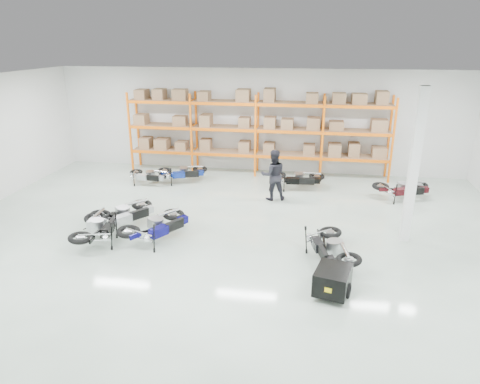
% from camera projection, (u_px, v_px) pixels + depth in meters
% --- Properties ---
extents(room, '(18.00, 18.00, 18.00)m').
position_uv_depth(room, '(229.00, 164.00, 12.35)').
color(room, silver).
rests_on(room, ground).
extents(pallet_rack, '(11.28, 0.98, 3.62)m').
position_uv_depth(pallet_rack, '(257.00, 123.00, 18.34)').
color(pallet_rack, orange).
rests_on(pallet_rack, ground).
extents(structural_column, '(0.25, 0.25, 4.50)m').
position_uv_depth(structural_column, '(414.00, 167.00, 12.03)').
color(structural_column, white).
rests_on(structural_column, ground).
extents(moto_blue_centre, '(1.90, 2.22, 1.29)m').
position_uv_depth(moto_blue_centre, '(157.00, 222.00, 12.52)').
color(moto_blue_centre, '#0A0851').
rests_on(moto_blue_centre, ground).
extents(moto_silver_left, '(1.96, 2.16, 1.27)m').
position_uv_depth(moto_silver_left, '(123.00, 210.00, 13.39)').
color(moto_silver_left, '#B1B4B8').
rests_on(moto_silver_left, ground).
extents(moto_black_far_left, '(1.21, 2.06, 1.27)m').
position_uv_depth(moto_black_far_left, '(99.00, 223.00, 12.49)').
color(moto_black_far_left, black).
rests_on(moto_black_far_left, ground).
extents(moto_touring_right, '(1.40, 2.08, 1.23)m').
position_uv_depth(moto_touring_right, '(331.00, 242.00, 11.32)').
color(moto_touring_right, black).
rests_on(moto_touring_right, ground).
extents(trailer, '(0.97, 1.65, 0.67)m').
position_uv_depth(trailer, '(333.00, 280.00, 9.90)').
color(trailer, black).
rests_on(trailer, ground).
extents(moto_back_a, '(1.97, 1.43, 1.15)m').
position_uv_depth(moto_back_a, '(183.00, 169.00, 17.77)').
color(moto_back_a, navy).
rests_on(moto_back_a, ground).
extents(moto_back_b, '(1.66, 0.95, 1.03)m').
position_uv_depth(moto_back_b, '(148.00, 173.00, 17.52)').
color(moto_back_b, '#A3A6AC').
rests_on(moto_back_b, ground).
extents(moto_back_c, '(1.88, 0.98, 1.19)m').
position_uv_depth(moto_back_c, '(298.00, 175.00, 16.96)').
color(moto_back_c, black).
rests_on(moto_back_c, ground).
extents(moto_back_d, '(2.01, 1.35, 1.19)m').
position_uv_depth(moto_back_d, '(403.00, 185.00, 15.80)').
color(moto_back_d, '#3D0C11').
rests_on(moto_back_d, ground).
extents(person_back, '(1.07, 0.93, 1.89)m').
position_uv_depth(person_back, '(273.00, 175.00, 15.70)').
color(person_back, black).
rests_on(person_back, ground).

